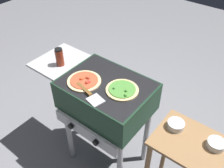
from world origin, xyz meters
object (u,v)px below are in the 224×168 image
Objects in this scene: grill at (105,98)px; topping_bowl_near at (176,125)px; pizza_veggie at (122,90)px; prep_table at (184,162)px; pizza_pepperoni at (84,81)px; topping_bowl_far at (216,144)px; spatula at (89,94)px; sauce_jar at (60,57)px.

grill is 8.76× the size of topping_bowl_near.
prep_table is (0.53, -0.00, -0.36)m from pizza_veggie.
pizza_pepperoni reaches higher than topping_bowl_far.
grill is 3.61× the size of spatula.
prep_table is at bearing -19.88° from topping_bowl_near.
spatula is at bearing -166.57° from prep_table.
grill is at bearing -179.63° from prep_table.
sauce_jar is (-0.41, -0.03, 0.21)m from grill.
sauce_jar is 1.23m from topping_bowl_far.
grill is 0.21m from pizza_veggie.
pizza_pepperoni is (-0.27, -0.09, 0.00)m from pizza_veggie.
spatula is at bearing -35.40° from pizza_pepperoni.
grill is 0.22m from spatula.
grill is 0.55m from topping_bowl_near.
pizza_veggie is at bearing 179.46° from prep_table.
sauce_jar is 0.98m from topping_bowl_near.
sauce_jar is 0.42m from spatula.
pizza_veggie is at bearing 3.61° from grill.
grill is 0.46m from sauce_jar.
topping_bowl_near is at bearing 20.60° from spatula.
prep_table is 7.04× the size of topping_bowl_near.
spatula is (0.40, -0.12, -0.06)m from sauce_jar.
pizza_pepperoni reaches higher than pizza_veggie.
grill is 3.98× the size of pizza_pepperoni.
prep_table is (0.67, 0.00, -0.21)m from grill.
topping_bowl_near is (0.40, 0.04, -0.12)m from pizza_veggie.
topping_bowl_near is 1.02× the size of topping_bowl_far.
pizza_pepperoni reaches higher than spatula.
pizza_pepperoni is 0.30m from sauce_jar.
pizza_veggie is (0.15, 0.01, 0.15)m from grill.
pizza_veggie is at bearing 4.55° from sauce_jar.
grill is at bearing 87.28° from spatula.
topping_bowl_near is at bearing 160.12° from prep_table.
sauce_jar reaches higher than spatula.
pizza_pepperoni is at bearing -169.14° from topping_bowl_near.
pizza_pepperoni is 2.24× the size of topping_bowl_far.
sauce_jar reaches higher than pizza_pepperoni.
spatula is 0.85m from topping_bowl_far.
pizza_veggie is 0.67m from topping_bowl_far.
topping_bowl_far is (0.66, 0.05, -0.12)m from pizza_veggie.
topping_bowl_far reaches higher than prep_table.
grill is 0.21m from pizza_pepperoni.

